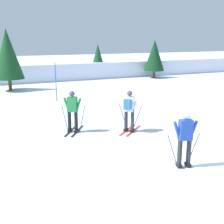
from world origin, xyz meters
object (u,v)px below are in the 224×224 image
(skier_white, at_px, (129,109))
(conifer_far_left, at_px, (98,58))
(trail_marker_pole, at_px, (56,82))
(skier_blue, at_px, (185,138))
(conifer_far_right, at_px, (7,54))
(skier_green, at_px, (73,110))
(conifer_far_centre, at_px, (154,55))

(skier_white, height_order, conifer_far_left, conifer_far_left)
(trail_marker_pole, relative_size, conifer_far_left, 0.73)
(skier_white, xyz_separation_m, skier_blue, (-0.10, -3.69, -0.04))
(skier_white, distance_m, trail_marker_pole, 7.43)
(skier_white, xyz_separation_m, conifer_far_right, (-3.38, 12.28, 1.68))
(skier_green, relative_size, conifer_far_centre, 0.48)
(trail_marker_pole, bearing_deg, conifer_far_centre, 30.98)
(skier_blue, xyz_separation_m, trail_marker_pole, (-1.08, 11.02, 0.25))
(skier_green, xyz_separation_m, conifer_far_right, (-1.28, 11.38, 1.72))
(skier_green, xyz_separation_m, conifer_far_left, (7.23, 15.36, 0.95))
(skier_white, bearing_deg, trail_marker_pole, 99.12)
(skier_blue, height_order, conifer_far_right, conifer_far_right)
(skier_blue, relative_size, conifer_far_left, 0.53)
(skier_blue, bearing_deg, skier_white, 88.43)
(conifer_far_left, bearing_deg, skier_blue, -104.69)
(skier_white, xyz_separation_m, trail_marker_pole, (-1.18, 7.33, 0.21))
(skier_green, distance_m, conifer_far_centre, 17.99)
(skier_green, height_order, conifer_far_left, conifer_far_left)
(trail_marker_pole, height_order, conifer_far_left, conifer_far_left)
(conifer_far_centre, bearing_deg, conifer_far_left, 156.30)
(trail_marker_pole, relative_size, conifer_far_right, 0.53)
(skier_green, xyz_separation_m, conifer_far_centre, (12.17, 13.18, 1.23))
(skier_green, height_order, conifer_far_centre, conifer_far_centre)
(skier_green, bearing_deg, conifer_far_centre, 47.28)
(skier_white, bearing_deg, conifer_far_centre, 54.43)
(skier_white, xyz_separation_m, conifer_far_centre, (10.08, 14.09, 1.20))
(skier_blue, xyz_separation_m, conifer_far_centre, (10.18, 17.78, 1.23))
(trail_marker_pole, distance_m, conifer_far_right, 5.62)
(skier_white, relative_size, conifer_far_right, 0.39)
(conifer_far_right, bearing_deg, conifer_far_centre, 7.64)
(skier_green, distance_m, skier_blue, 5.01)
(skier_white, xyz_separation_m, conifer_far_left, (5.13, 16.26, 0.91))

